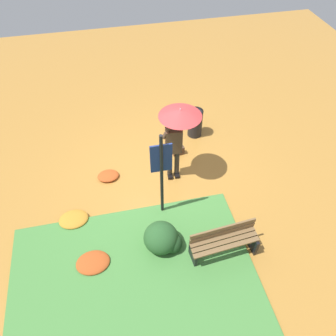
{
  "coord_description": "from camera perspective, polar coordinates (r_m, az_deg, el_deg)",
  "views": [
    {
      "loc": [
        -1.13,
        -5.68,
        6.26
      ],
      "look_at": [
        -0.02,
        -0.64,
        0.85
      ],
      "focal_mm": 35.52,
      "sensor_mm": 36.0,
      "label": 1
    }
  ],
  "objects": [
    {
      "name": "leaf_pile_by_bench",
      "position": [
        8.52,
        -10.22,
        -1.32
      ],
      "size": [
        0.53,
        0.43,
        0.12
      ],
      "color": "#B74C1E",
      "rests_on": "ground_plane"
    },
    {
      "name": "park_bench",
      "position": [
        6.93,
        9.54,
        -12.41
      ],
      "size": [
        1.4,
        0.48,
        0.75
      ],
      "color": "black",
      "rests_on": "ground_plane"
    },
    {
      "name": "person_with_umbrella",
      "position": [
        7.43,
        1.6,
        7.05
      ],
      "size": [
        0.96,
        0.96,
        2.04
      ],
      "color": "#2D2823",
      "rests_on": "ground_plane"
    },
    {
      "name": "info_sign_post",
      "position": [
        6.66,
        -1.14,
        0.08
      ],
      "size": [
        0.44,
        0.07,
        2.3
      ],
      "color": "black",
      "rests_on": "ground_plane"
    },
    {
      "name": "trash_bin",
      "position": [
        9.39,
        4.68,
        7.75
      ],
      "size": [
        0.42,
        0.42,
        0.83
      ],
      "color": "black",
      "rests_on": "ground_plane"
    },
    {
      "name": "handbag",
      "position": [
        8.93,
        1.81,
        3.0
      ],
      "size": [
        0.32,
        0.18,
        0.37
      ],
      "color": "#4C3323",
      "rests_on": "ground_plane"
    },
    {
      "name": "grass_verge",
      "position": [
        6.78,
        -5.36,
        -20.89
      ],
      "size": [
        4.8,
        4.0,
        0.05
      ],
      "color": "#47843D",
      "rests_on": "ground_plane"
    },
    {
      "name": "ground_plane",
      "position": [
        8.52,
        -0.8,
        -0.88
      ],
      "size": [
        18.0,
        18.0,
        0.0
      ],
      "primitive_type": "plane",
      "color": "#B27A33"
    },
    {
      "name": "shrub_cluster",
      "position": [
        7.0,
        -0.85,
        -12.03
      ],
      "size": [
        0.79,
        0.72,
        0.64
      ],
      "color": "#285628",
      "rests_on": "ground_plane"
    },
    {
      "name": "leaf_pile_near_person",
      "position": [
        7.83,
        -15.89,
        -8.45
      ],
      "size": [
        0.66,
        0.53,
        0.14
      ],
      "color": "#C68428",
      "rests_on": "ground_plane"
    },
    {
      "name": "leaf_pile_far_path",
      "position": [
        7.15,
        -12.75,
        -15.55
      ],
      "size": [
        0.69,
        0.55,
        0.15
      ],
      "color": "#B74C1E",
      "rests_on": "ground_plane"
    }
  ]
}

